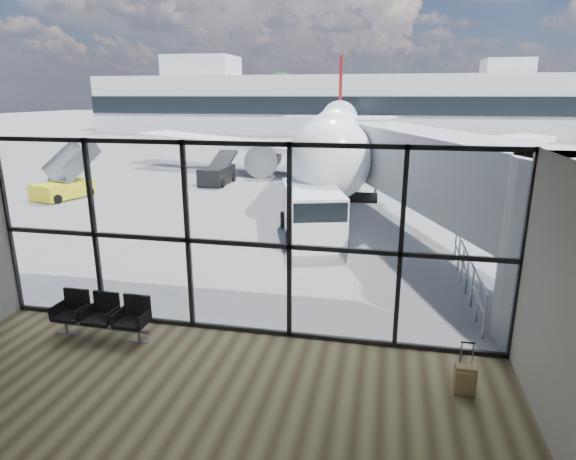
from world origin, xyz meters
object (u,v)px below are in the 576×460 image
(belt_loader, at_px, (218,174))
(mobile_stairs, at_px, (64,187))
(suitcase, at_px, (465,380))
(seating_row, at_px, (103,313))
(airliner, at_px, (337,132))
(service_van, at_px, (312,213))

(belt_loader, xyz_separation_m, mobile_stairs, (-6.71, -5.81, -0.04))
(suitcase, bearing_deg, mobile_stairs, 142.10)
(belt_loader, relative_size, mobile_stairs, 1.09)
(seating_row, bearing_deg, airliner, 85.71)
(suitcase, relative_size, airliner, 0.03)
(suitcase, relative_size, belt_loader, 0.25)
(seating_row, height_order, mobile_stairs, mobile_stairs)
(airliner, relative_size, service_van, 7.16)
(airliner, distance_m, service_van, 17.73)
(mobile_stairs, bearing_deg, belt_loader, 55.55)
(suitcase, distance_m, mobile_stairs, 23.70)
(belt_loader, bearing_deg, seating_row, -77.55)
(seating_row, distance_m, belt_loader, 19.92)
(service_van, xyz_separation_m, mobile_stairs, (-14.44, 4.81, -0.44))
(seating_row, relative_size, mobile_stairs, 0.62)
(service_van, distance_m, mobile_stairs, 15.22)
(seating_row, distance_m, mobile_stairs, 17.49)
(suitcase, xyz_separation_m, service_van, (-4.42, 9.55, 0.71))
(service_van, relative_size, belt_loader, 1.21)
(seating_row, bearing_deg, suitcase, -4.05)
(suitcase, height_order, mobile_stairs, mobile_stairs)
(suitcase, height_order, airliner, airliner)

